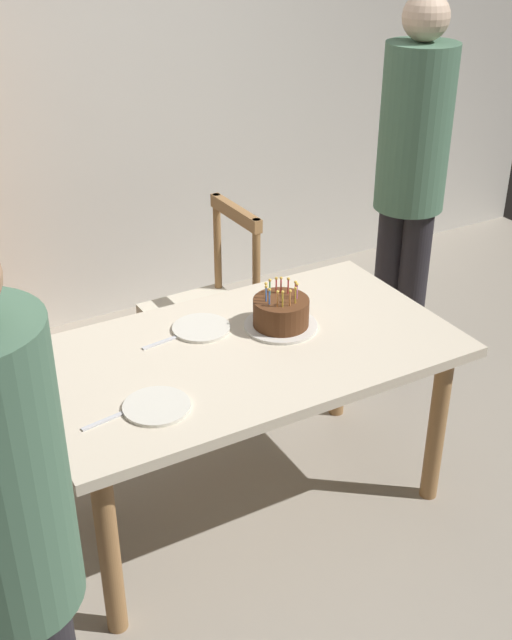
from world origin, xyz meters
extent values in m
plane|color=#9E9384|center=(0.00, 0.00, 0.00)|extent=(6.40, 6.40, 0.00)
cube|color=beige|center=(0.00, 1.85, 1.30)|extent=(6.40, 0.10, 2.60)
cube|color=beige|center=(0.00, 0.00, 0.71)|extent=(1.55, 0.87, 0.04)
cylinder|color=#9E7042|center=(-0.67, -0.33, 0.34)|extent=(0.07, 0.07, 0.69)
cylinder|color=#9E7042|center=(0.67, -0.33, 0.34)|extent=(0.07, 0.07, 0.69)
cylinder|color=#9E7042|center=(-0.67, 0.33, 0.34)|extent=(0.07, 0.07, 0.69)
cylinder|color=#9E7042|center=(0.67, 0.33, 0.34)|extent=(0.07, 0.07, 0.69)
cylinder|color=silver|center=(0.19, 0.06, 0.73)|extent=(0.28, 0.28, 0.01)
cylinder|color=#563019|center=(0.19, 0.06, 0.79)|extent=(0.21, 0.21, 0.10)
cylinder|color=#E54C4C|center=(0.25, 0.06, 0.87)|extent=(0.01, 0.01, 0.05)
sphere|color=#FFC64C|center=(0.25, 0.06, 0.91)|extent=(0.01, 0.01, 0.01)
cylinder|color=#E54C4C|center=(0.24, 0.10, 0.87)|extent=(0.01, 0.01, 0.05)
sphere|color=#FFC64C|center=(0.24, 0.10, 0.91)|extent=(0.01, 0.01, 0.01)
cylinder|color=#E54C4C|center=(0.22, 0.12, 0.87)|extent=(0.01, 0.01, 0.05)
sphere|color=#FFC64C|center=(0.22, 0.12, 0.91)|extent=(0.01, 0.01, 0.01)
cylinder|color=#E54C4C|center=(0.21, 0.12, 0.87)|extent=(0.01, 0.01, 0.05)
sphere|color=#FFC64C|center=(0.21, 0.12, 0.91)|extent=(0.01, 0.01, 0.01)
cylinder|color=#66CC72|center=(0.18, 0.12, 0.87)|extent=(0.01, 0.01, 0.05)
sphere|color=#FFC64C|center=(0.18, 0.12, 0.91)|extent=(0.01, 0.01, 0.01)
cylinder|color=yellow|center=(0.15, 0.10, 0.87)|extent=(0.01, 0.01, 0.05)
sphere|color=#FFC64C|center=(0.15, 0.10, 0.91)|extent=(0.01, 0.01, 0.01)
cylinder|color=#4C7FE5|center=(0.14, 0.08, 0.87)|extent=(0.01, 0.01, 0.05)
sphere|color=#FFC64C|center=(0.14, 0.08, 0.91)|extent=(0.01, 0.01, 0.01)
cylinder|color=#4C7FE5|center=(0.14, 0.05, 0.87)|extent=(0.01, 0.01, 0.05)
sphere|color=#FFC64C|center=(0.14, 0.05, 0.91)|extent=(0.01, 0.01, 0.01)
cylinder|color=#F2994C|center=(0.15, 0.02, 0.87)|extent=(0.01, 0.01, 0.05)
sphere|color=#FFC64C|center=(0.15, 0.02, 0.91)|extent=(0.01, 0.01, 0.01)
cylinder|color=yellow|center=(0.17, 0.01, 0.87)|extent=(0.01, 0.01, 0.05)
sphere|color=#FFC64C|center=(0.17, 0.01, 0.91)|extent=(0.01, 0.01, 0.01)
cylinder|color=#F2994C|center=(0.20, 0.01, 0.87)|extent=(0.01, 0.01, 0.05)
sphere|color=#FFC64C|center=(0.20, 0.01, 0.91)|extent=(0.01, 0.01, 0.01)
cylinder|color=yellow|center=(0.22, 0.02, 0.87)|extent=(0.01, 0.01, 0.05)
sphere|color=#FFC64C|center=(0.22, 0.02, 0.91)|extent=(0.01, 0.01, 0.01)
cylinder|color=#D872CC|center=(0.25, 0.04, 0.87)|extent=(0.01, 0.01, 0.05)
sphere|color=#FFC64C|center=(0.25, 0.04, 0.91)|extent=(0.01, 0.01, 0.01)
cylinder|color=silver|center=(-0.43, -0.20, 0.73)|extent=(0.22, 0.22, 0.01)
cylinder|color=silver|center=(-0.08, 0.20, 0.73)|extent=(0.22, 0.22, 0.01)
cube|color=silver|center=(-0.59, -0.18, 0.73)|extent=(0.18, 0.04, 0.01)
cube|color=silver|center=(-0.24, 0.18, 0.73)|extent=(0.18, 0.04, 0.01)
cube|color=beige|center=(0.17, 0.75, 0.45)|extent=(0.45, 0.45, 0.05)
cylinder|color=#9E7042|center=(0.00, 0.92, 0.21)|extent=(0.04, 0.04, 0.42)
cylinder|color=#9E7042|center=(0.01, 0.58, 0.21)|extent=(0.04, 0.04, 0.42)
cylinder|color=#9E7042|center=(0.34, 0.93, 0.21)|extent=(0.04, 0.04, 0.42)
cylinder|color=#9E7042|center=(0.35, 0.59, 0.21)|extent=(0.04, 0.04, 0.42)
cylinder|color=#9E7042|center=(0.37, 0.94, 0.70)|extent=(0.04, 0.04, 0.50)
cylinder|color=#9E7042|center=(0.38, 0.58, 0.70)|extent=(0.04, 0.04, 0.50)
cube|color=#9E7042|center=(0.37, 0.76, 0.92)|extent=(0.05, 0.40, 0.06)
cylinder|color=#9E7042|center=(-0.90, -0.07, 0.21)|extent=(0.04, 0.04, 0.42)
cylinder|color=#262328|center=(1.12, 0.58, 0.44)|extent=(0.14, 0.14, 0.88)
cylinder|color=#262328|center=(1.18, 0.46, 0.44)|extent=(0.14, 0.14, 0.88)
cylinder|color=#4C7259|center=(1.15, 0.52, 1.25)|extent=(0.32, 0.32, 0.74)
sphere|color=beige|center=(1.15, 0.52, 1.72)|extent=(0.20, 0.20, 0.20)
camera|label=1|loc=(-1.17, -2.18, 2.21)|focal=44.58mm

